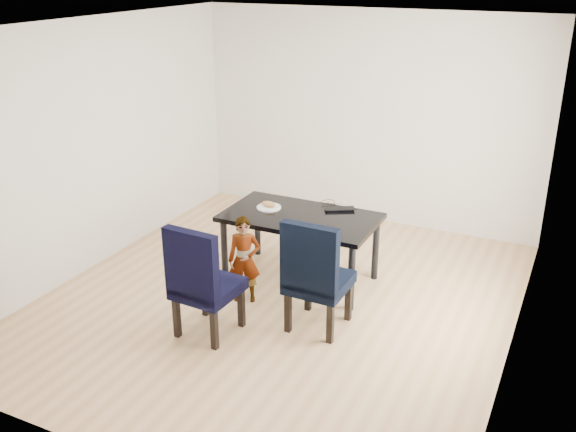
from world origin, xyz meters
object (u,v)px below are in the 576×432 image
at_px(child, 244,260).
at_px(plate, 269,207).
at_px(laptop, 339,208).
at_px(chair_right, 319,273).
at_px(dining_table, 300,248).
at_px(chair_left, 208,279).

distance_m(child, plate, 0.76).
distance_m(plate, laptop, 0.75).
distance_m(chair_right, child, 0.89).
bearing_deg(dining_table, chair_left, -103.66).
xyz_separation_m(chair_left, laptop, (0.61, 1.66, 0.21)).
bearing_deg(child, chair_right, -31.73).
xyz_separation_m(dining_table, child, (-0.32, -0.65, 0.07)).
bearing_deg(chair_left, plate, 96.49).
distance_m(chair_left, plate, 1.37).
bearing_deg(chair_left, laptop, 73.06).
distance_m(chair_right, plate, 1.27).
relative_size(chair_right, plate, 4.24).
bearing_deg(laptop, plate, -6.17).
bearing_deg(plate, laptop, 24.01).
height_order(chair_left, chair_right, chair_right).
xyz_separation_m(child, plate, (-0.08, 0.69, 0.31)).
relative_size(chair_right, laptop, 3.49).
bearing_deg(plate, child, -83.54).
bearing_deg(chair_right, child, 172.20).
bearing_deg(chair_right, plate, 139.71).
distance_m(chair_left, chair_right, 1.02).
xyz_separation_m(plate, laptop, (0.69, 0.31, 0.01)).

